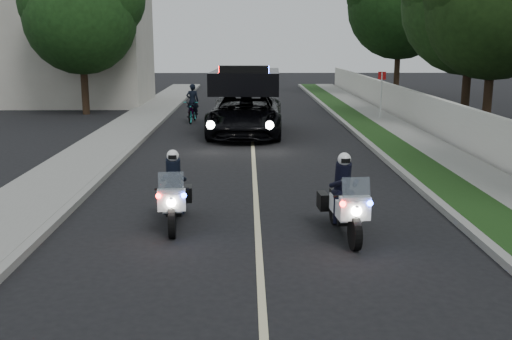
% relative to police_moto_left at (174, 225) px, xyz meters
% --- Properties ---
extents(ground, '(120.00, 120.00, 0.00)m').
position_rel_police_moto_left_xyz_m(ground, '(1.68, -2.62, 0.00)').
color(ground, black).
rests_on(ground, ground).
extents(curb_right, '(0.20, 60.00, 0.15)m').
position_rel_police_moto_left_xyz_m(curb_right, '(5.78, 7.38, 0.07)').
color(curb_right, gray).
rests_on(curb_right, ground).
extents(grass_verge, '(1.20, 60.00, 0.16)m').
position_rel_police_moto_left_xyz_m(grass_verge, '(6.48, 7.38, 0.08)').
color(grass_verge, '#193814').
rests_on(grass_verge, ground).
extents(sidewalk_right, '(1.40, 60.00, 0.16)m').
position_rel_police_moto_left_xyz_m(sidewalk_right, '(7.78, 7.38, 0.08)').
color(sidewalk_right, gray).
rests_on(sidewalk_right, ground).
extents(property_wall, '(0.22, 60.00, 1.50)m').
position_rel_police_moto_left_xyz_m(property_wall, '(8.78, 7.38, 0.75)').
color(property_wall, beige).
rests_on(property_wall, ground).
extents(curb_left, '(0.20, 60.00, 0.15)m').
position_rel_police_moto_left_xyz_m(curb_left, '(-2.42, 7.38, 0.07)').
color(curb_left, gray).
rests_on(curb_left, ground).
extents(sidewalk_left, '(2.00, 60.00, 0.16)m').
position_rel_police_moto_left_xyz_m(sidewalk_left, '(-3.52, 7.38, 0.08)').
color(sidewalk_left, gray).
rests_on(sidewalk_left, ground).
extents(building_far, '(8.00, 6.00, 7.00)m').
position_rel_police_moto_left_xyz_m(building_far, '(-8.32, 23.38, 3.50)').
color(building_far, '#A8A396').
rests_on(building_far, ground).
extents(lane_marking, '(0.12, 50.00, 0.01)m').
position_rel_police_moto_left_xyz_m(lane_marking, '(1.68, 7.38, 0.00)').
color(lane_marking, '#BFB78C').
rests_on(lane_marking, ground).
extents(police_moto_left, '(0.76, 1.85, 1.54)m').
position_rel_police_moto_left_xyz_m(police_moto_left, '(0.00, 0.00, 0.00)').
color(police_moto_left, white).
rests_on(police_moto_left, ground).
extents(police_moto_right, '(0.81, 1.93, 1.60)m').
position_rel_police_moto_left_xyz_m(police_moto_right, '(3.32, -0.68, 0.00)').
color(police_moto_right, white).
rests_on(police_moto_right, ground).
extents(police_suv, '(3.09, 6.18, 2.94)m').
position_rel_police_moto_left_xyz_m(police_suv, '(1.42, 11.84, 0.00)').
color(police_suv, black).
rests_on(police_suv, ground).
extents(bicycle, '(0.79, 1.92, 0.98)m').
position_rel_police_moto_left_xyz_m(bicycle, '(-0.99, 15.51, 0.00)').
color(bicycle, black).
rests_on(bicycle, ground).
extents(cyclist, '(0.59, 0.42, 1.54)m').
position_rel_police_moto_left_xyz_m(cyclist, '(-0.99, 15.51, 0.00)').
color(cyclist, black).
rests_on(cyclist, ground).
extents(sign_post, '(0.48, 0.48, 2.33)m').
position_rel_police_moto_left_xyz_m(sign_post, '(7.68, 15.93, 0.00)').
color(sign_post, '#B6190D').
rests_on(sign_post, ground).
extents(tree_right_c, '(6.25, 6.25, 9.50)m').
position_rel_police_moto_left_xyz_m(tree_right_c, '(11.44, 12.98, 0.00)').
color(tree_right_c, '#193310').
rests_on(tree_right_c, ground).
extents(tree_right_d, '(7.56, 7.56, 9.93)m').
position_rel_police_moto_left_xyz_m(tree_right_d, '(11.09, 14.57, 0.00)').
color(tree_right_d, '#1C3B13').
rests_on(tree_right_d, ground).
extents(tree_right_e, '(7.68, 7.68, 11.22)m').
position_rel_police_moto_left_xyz_m(tree_right_e, '(11.28, 27.62, 0.00)').
color(tree_right_e, black).
rests_on(tree_right_e, ground).
extents(tree_left_near, '(6.69, 6.69, 9.18)m').
position_rel_police_moto_left_xyz_m(tree_left_near, '(-6.65, 18.61, 0.00)').
color(tree_left_near, '#183C14').
rests_on(tree_left_near, ground).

